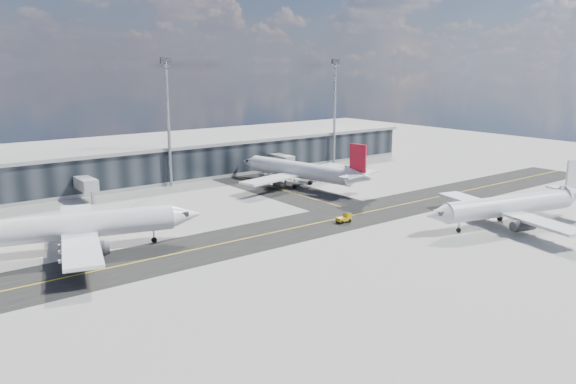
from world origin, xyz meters
The scene contains 9 objects.
ground centered at (0.00, 0.00, 0.00)m, with size 300.00×300.00×0.00m, color gray.
taxiway_lanes centered at (3.91, 10.74, 0.01)m, with size 180.00×63.00×0.03m.
terminal_concourse centered at (0.04, 54.93, 4.09)m, with size 152.00×19.80×8.80m.
floodlight_masts centered at (0.00, 48.00, 15.61)m, with size 102.50×0.70×28.90m.
airliner_af centered at (-32.78, 14.18, 3.88)m, with size 39.11×33.66×11.74m.
airliner_redtail centered at (23.64, 29.59, 3.70)m, with size 32.31×37.67×11.20m.
airliner_near centered at (32.80, -17.25, 3.49)m, with size 35.35×30.38×10.56m.
baggage_tug centered at (11.06, 1.41, 0.84)m, with size 2.73×1.46×1.69m.
service_van centered at (23.53, 41.46, 0.77)m, with size 2.54×5.52×1.53m, color white.
Camera 1 is at (-54.85, -68.82, 27.20)m, focal length 35.00 mm.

